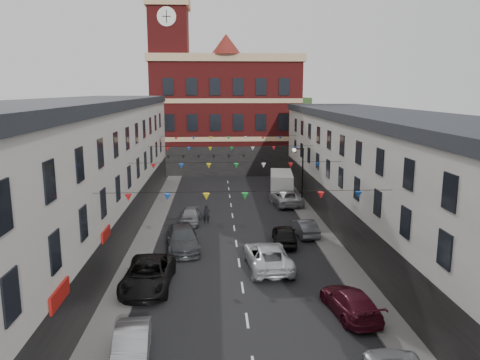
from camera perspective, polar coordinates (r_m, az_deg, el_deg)
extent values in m
plane|color=black|center=(31.79, -0.12, -10.06)|extent=(160.00, 160.00, 0.00)
cube|color=#605E5B|center=(34.03, -12.12, -8.74)|extent=(1.80, 64.00, 0.15)
cube|color=#605E5B|center=(34.64, 11.31, -8.35)|extent=(1.80, 64.00, 0.15)
cube|color=beige|center=(32.95, -21.17, -1.00)|extent=(8.00, 56.00, 10.00)
cube|color=black|center=(32.35, -21.83, 8.32)|extent=(8.40, 56.00, 0.70)
cube|color=black|center=(32.77, -13.97, -6.78)|extent=(0.12, 56.00, 3.20)
cube|color=silver|center=(34.11, 20.01, -1.39)|extent=(8.00, 56.00, 9.00)
cube|color=black|center=(33.47, 20.55, 6.75)|extent=(8.40, 56.00, 0.70)
cube|color=black|center=(33.47, 13.25, -6.37)|extent=(0.12, 56.00, 3.20)
cube|color=maroon|center=(67.77, -1.76, 7.63)|extent=(20.00, 12.00, 15.00)
cube|color=tan|center=(67.79, -1.81, 14.39)|extent=(20.60, 12.60, 1.00)
cone|color=maroon|center=(62.93, -1.71, 16.21)|extent=(4.00, 4.00, 2.60)
cube|color=maroon|center=(64.93, -8.49, 11.34)|extent=(5.00, 5.00, 24.00)
cube|color=tan|center=(65.87, -8.76, 20.51)|extent=(5.60, 5.60, 1.20)
cylinder|color=white|center=(63.05, -8.95, 19.10)|extent=(2.40, 0.12, 2.40)
cube|color=#2A4520|center=(91.90, -4.61, 6.90)|extent=(40.00, 14.00, 10.00)
cylinder|color=black|center=(45.21, 7.61, 0.13)|extent=(0.14, 0.14, 6.00)
cylinder|color=black|center=(44.69, 7.20, 3.78)|extent=(0.90, 0.10, 0.10)
sphere|color=beige|center=(44.63, 6.63, 3.66)|extent=(0.36, 0.36, 0.36)
imported|color=gray|center=(21.57, -13.08, -19.10)|extent=(1.81, 4.30, 1.38)
imported|color=black|center=(28.26, -11.15, -11.25)|extent=(2.87, 5.93, 1.63)
imported|color=#3B3E42|center=(34.33, -7.00, -7.10)|extent=(3.00, 5.84, 1.62)
imported|color=gray|center=(40.91, -6.04, -4.28)|extent=(1.80, 4.16, 1.40)
imported|color=#4C0F1E|center=(25.41, 13.30, -14.28)|extent=(2.55, 4.97, 1.38)
imported|color=black|center=(35.39, 5.44, -6.64)|extent=(2.09, 4.45, 1.47)
imported|color=#55575D|center=(37.63, 7.87, -5.74)|extent=(1.82, 4.15, 1.32)
imported|color=#BCBDC1|center=(47.27, 5.57, -2.11)|extent=(3.12, 5.76, 1.54)
imported|color=silver|center=(30.72, 3.38, -9.24)|extent=(3.05, 5.96, 1.61)
cube|color=white|center=(50.91, 5.06, -0.54)|extent=(2.88, 6.11, 2.61)
imported|color=black|center=(40.47, -4.10, -4.23)|extent=(0.62, 0.42, 1.66)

